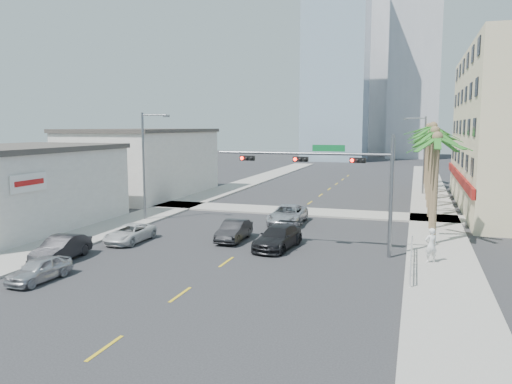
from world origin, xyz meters
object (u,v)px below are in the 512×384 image
car_lane_right (278,237)px  car_lane_center (288,215)px  car_lane_left (234,231)px  pedestrian (431,245)px  traffic_signal_mast (337,173)px  car_parked_near (39,269)px  car_parked_far (130,233)px  car_parked_mid (61,248)px

car_lane_right → car_lane_center: bearing=106.9°
car_lane_left → pedestrian: (12.84, -2.32, 0.45)m
car_lane_right → pedestrian: bearing=0.3°
traffic_signal_mast → car_lane_right: traffic_signal_mast is taller
traffic_signal_mast → car_lane_center: 10.67m
car_parked_near → car_lane_left: car_lane_left is taller
car_parked_near → car_lane_right: bearing=50.3°
car_parked_near → car_parked_far: car_parked_near is taller
car_parked_mid → car_parked_far: car_parked_mid is taller
car_parked_far → car_lane_right: (10.14, 1.38, 0.12)m
car_parked_far → traffic_signal_mast: bearing=5.4°
car_parked_near → car_parked_far: (-0.34, 9.04, -0.02)m
car_parked_far → car_lane_center: bearing=47.8°
traffic_signal_mast → car_parked_mid: 17.12m
car_parked_near → car_lane_center: car_lane_center is taller
car_parked_near → car_lane_center: (8.38, 18.51, 0.14)m
car_lane_right → car_parked_near: bearing=-126.3°
car_parked_far → car_lane_left: 7.14m
traffic_signal_mast → car_lane_left: bearing=169.2°
car_parked_near → pedestrian: 21.29m
car_parked_far → pedestrian: bearing=1.3°
traffic_signal_mast → car_lane_left: (-7.28, 1.39, -4.36)m
car_lane_center → car_lane_right: car_lane_center is taller
car_parked_near → car_lane_right: size_ratio=0.73×
car_lane_center → car_parked_far: bearing=-134.0°
car_parked_near → car_parked_far: 9.04m
pedestrian → car_lane_left: bearing=-37.2°
car_lane_center → pedestrian: (10.76, -9.19, 0.38)m
car_lane_center → pedestrian: 14.15m
car_parked_mid → pedestrian: bearing=9.5°
pedestrian → car_parked_mid: bearing=-11.6°
car_parked_mid → pedestrian: (20.74, 5.68, 0.42)m
traffic_signal_mast → car_parked_mid: traffic_signal_mast is taller
car_lane_left → car_lane_right: size_ratio=0.85×
car_parked_mid → traffic_signal_mast: bearing=17.7°
car_lane_left → car_lane_right: bearing=-20.8°
traffic_signal_mast → car_lane_center: traffic_signal_mast is taller
car_parked_far → car_parked_near: bearing=-87.4°
traffic_signal_mast → car_parked_mid: bearing=-156.5°
traffic_signal_mast → car_lane_center: bearing=122.2°
car_parked_mid → car_parked_far: size_ratio=1.01×
car_parked_far → car_lane_left: (6.64, 2.61, 0.09)m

